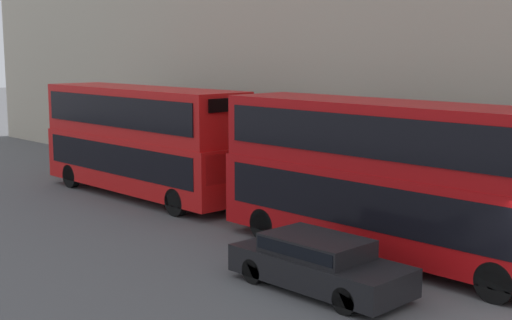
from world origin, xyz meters
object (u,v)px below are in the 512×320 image
car_dark_sedan (318,262)px  pedestrian (283,189)px  bus_second_in_queue (142,137)px  bus_leading (390,174)px

car_dark_sedan → pedestrian: bearing=49.4°
bus_second_in_queue → pedestrian: size_ratio=6.50×
bus_leading → car_dark_sedan: size_ratio=2.34×
bus_second_in_queue → car_dark_sedan: size_ratio=2.26×
bus_leading → car_dark_sedan: bearing=-173.9°
bus_leading → bus_second_in_queue: 11.92m
bus_second_in_queue → pedestrian: (2.47, -5.42, -1.66)m
bus_second_in_queue → pedestrian: bearing=-65.5°
car_dark_sedan → pedestrian: (5.87, 6.86, 0.03)m
bus_second_in_queue → car_dark_sedan: 12.86m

